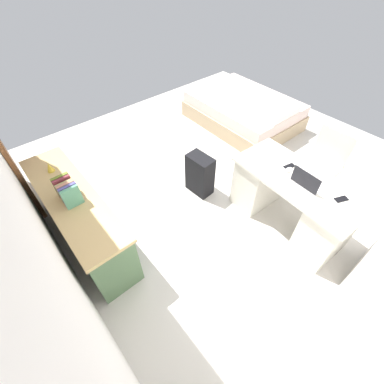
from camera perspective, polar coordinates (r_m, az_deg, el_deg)
ground_plane at (r=3.96m, az=7.10°, el=2.77°), size 5.75×5.75×0.00m
wall_back at (r=2.25m, az=-35.90°, el=1.78°), size 4.00×0.10×2.86m
desk at (r=3.30m, az=20.68°, el=-1.86°), size 1.48×0.75×0.75m
office_chair at (r=3.86m, az=26.03°, el=4.69°), size 0.52×0.52×0.94m
credenza at (r=3.21m, az=-23.11°, el=-5.23°), size 1.80×0.48×0.75m
bed at (r=5.16m, az=11.16°, el=16.95°), size 1.93×1.44×0.58m
suitcase_black at (r=3.56m, az=1.72°, el=3.82°), size 0.37×0.24×0.59m
laptop at (r=2.99m, az=23.83°, el=2.04°), size 0.32×0.24×0.21m
computer_mouse at (r=3.12m, az=20.36°, el=4.60°), size 0.07×0.10×0.03m
cell_phone_near_laptop at (r=3.02m, az=29.77°, el=-1.36°), size 0.12×0.15×0.01m
cell_phone_by_mouse at (r=3.18m, az=20.46°, el=5.28°), size 0.09×0.15×0.01m
book_row at (r=2.84m, az=-25.47°, el=0.22°), size 0.27×0.17×0.24m
figurine_small at (r=3.30m, az=-28.62°, el=4.76°), size 0.08×0.08×0.11m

